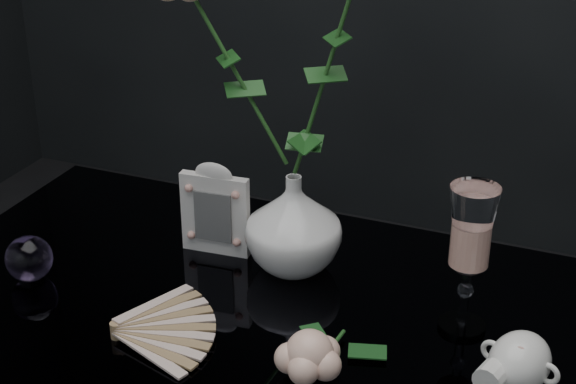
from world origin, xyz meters
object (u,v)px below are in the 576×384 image
at_px(paperweight, 29,258).
at_px(vase, 293,223).
at_px(pearl_jar, 520,360).
at_px(wine_glass, 468,260).
at_px(picture_frame, 215,208).
at_px(loose_rose, 309,354).

bearing_deg(paperweight, vase, 27.17).
bearing_deg(vase, pearl_jar, -23.62).
relative_size(vase, wine_glass, 0.72).
height_order(paperweight, pearl_jar, pearl_jar).
distance_m(picture_frame, loose_rose, 0.34).
bearing_deg(picture_frame, vase, -4.25).
height_order(wine_glass, pearl_jar, wine_glass).
relative_size(vase, paperweight, 2.18).
height_order(wine_glass, paperweight, wine_glass).
bearing_deg(vase, picture_frame, -179.94).
xyz_separation_m(paperweight, loose_rose, (0.46, -0.06, -0.00)).
distance_m(paperweight, loose_rose, 0.46).
distance_m(wine_glass, pearl_jar, 0.14).
relative_size(paperweight, loose_rose, 0.37).
bearing_deg(picture_frame, paperweight, -145.02).
bearing_deg(wine_glass, loose_rose, -131.25).
bearing_deg(paperweight, wine_glass, 10.74).
xyz_separation_m(picture_frame, pearl_jar, (0.48, -0.15, -0.04)).
relative_size(vase, picture_frame, 1.00).
relative_size(vase, pearl_jar, 0.57).
bearing_deg(loose_rose, picture_frame, 149.72).
xyz_separation_m(loose_rose, pearl_jar, (0.24, 0.08, 0.01)).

